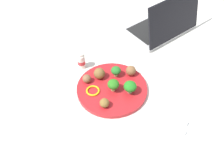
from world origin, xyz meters
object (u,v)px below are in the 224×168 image
at_px(meatball_back_right, 87,79).
at_px(napkin, 170,120).
at_px(pepper_ring_mid_left, 93,91).
at_px(laptop, 162,25).
at_px(broccoli_floret_mid_right, 130,87).
at_px(plate, 112,89).
at_px(meatball_back_left, 131,71).
at_px(yogurt_bottle, 81,61).
at_px(knife, 169,124).
at_px(broccoli_floret_far_rim, 113,84).
at_px(meatball_front_left, 104,103).
at_px(broccoli_floret_near_rim, 116,71).
at_px(fork, 175,117).
at_px(meatball_far_rim, 99,73).

relative_size(meatball_back_right, napkin, 0.20).
relative_size(pepper_ring_mid_left, laptop, 0.15).
distance_m(broccoli_floret_mid_right, laptop, 0.45).
distance_m(plate, meatball_back_left, 0.11).
distance_m(meatball_back_right, meatball_back_left, 0.18).
height_order(meatball_back_right, yogurt_bottle, yogurt_bottle).
bearing_deg(knife, napkin, 108.15).
height_order(broccoli_floret_far_rim, napkin, broccoli_floret_far_rim).
relative_size(plate, broccoli_floret_mid_right, 5.32).
relative_size(broccoli_floret_mid_right, meatball_front_left, 1.47).
bearing_deg(broccoli_floret_near_rim, pepper_ring_mid_left, -101.89).
xyz_separation_m(knife, yogurt_bottle, (-0.45, 0.06, 0.03)).
bearing_deg(meatball_back_right, meatball_front_left, -25.23).
relative_size(broccoli_floret_far_rim, napkin, 0.30).
bearing_deg(meatball_back_right, meatball_back_left, 47.45).
bearing_deg(laptop, fork, -57.53).
distance_m(meatball_back_left, napkin, 0.26).
bearing_deg(meatball_back_left, knife, -27.56).
bearing_deg(fork, broccoli_floret_far_rim, -174.85).
bearing_deg(meatball_back_right, yogurt_bottle, 140.44).
height_order(broccoli_floret_far_rim, meatball_back_right, broccoli_floret_far_rim).
bearing_deg(broccoli_floret_far_rim, meatball_far_rim, 163.66).
relative_size(meatball_back_right, laptop, 0.09).
height_order(meatball_front_left, laptop, laptop).
height_order(plate, yogurt_bottle, yogurt_bottle).
height_order(fork, yogurt_bottle, yogurt_bottle).
bearing_deg(meatball_back_right, knife, 1.46).
bearing_deg(meatball_front_left, broccoli_floret_near_rim, 108.83).
distance_m(plate, meatball_front_left, 0.10).
relative_size(meatball_front_left, yogurt_bottle, 0.48).
distance_m(broccoli_floret_near_rim, meatball_back_left, 0.06).
relative_size(broccoli_floret_mid_right, fork, 0.44).
xyz_separation_m(broccoli_floret_near_rim, meatball_far_rim, (-0.05, -0.05, -0.00)).
relative_size(plate, broccoli_floret_near_rim, 6.30).
bearing_deg(fork, broccoli_floret_mid_right, 178.76).
bearing_deg(meatball_back_right, plate, 16.85).
relative_size(meatball_front_left, knife, 0.25).
bearing_deg(meatball_far_rim, meatball_back_right, -120.37).
height_order(knife, laptop, laptop).
bearing_deg(pepper_ring_mid_left, broccoli_floret_far_rim, 39.52).
bearing_deg(pepper_ring_mid_left, laptop, 86.22).
height_order(broccoli_floret_mid_right, napkin, broccoli_floret_mid_right).
xyz_separation_m(meatball_back_left, laptop, (-0.04, 0.35, 0.00)).
bearing_deg(yogurt_bottle, knife, -7.49).
bearing_deg(meatball_far_rim, broccoli_floret_far_rim, -16.34).
height_order(meatball_far_rim, knife, meatball_far_rim).
distance_m(meatball_back_right, laptop, 0.50).
bearing_deg(napkin, fork, 63.44).
bearing_deg(fork, pepper_ring_mid_left, -166.85).
height_order(broccoli_floret_far_rim, pepper_ring_mid_left, broccoli_floret_far_rim).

